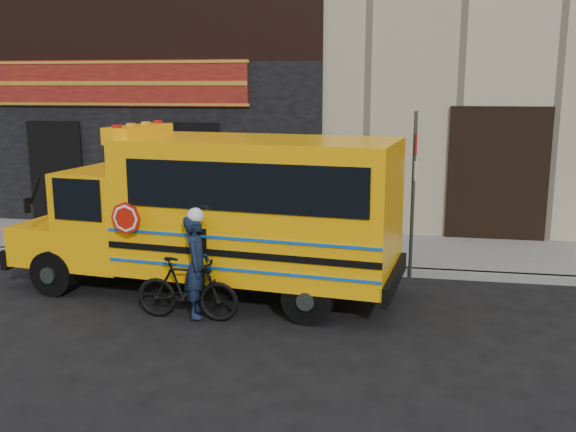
% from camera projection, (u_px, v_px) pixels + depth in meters
% --- Properties ---
extents(ground, '(120.00, 120.00, 0.00)m').
position_uv_depth(ground, '(275.00, 315.00, 10.24)').
color(ground, black).
rests_on(ground, ground).
extents(curb, '(40.00, 0.20, 0.15)m').
position_uv_depth(curb, '(302.00, 266.00, 12.72)').
color(curb, gray).
rests_on(curb, ground).
extents(sidewalk, '(40.00, 3.00, 0.15)m').
position_uv_depth(sidewalk, '(313.00, 248.00, 14.17)').
color(sidewalk, '#615F5B').
rests_on(sidewalk, ground).
extents(school_bus, '(7.10, 2.90, 2.92)m').
position_uv_depth(school_bus, '(224.00, 210.00, 11.01)').
color(school_bus, black).
rests_on(school_bus, ground).
extents(sign_pole, '(0.07, 0.28, 3.15)m').
position_uv_depth(sign_pole, '(413.00, 188.00, 11.88)').
color(sign_pole, '#3A413C').
rests_on(sign_pole, ground).
extents(bicycle, '(1.67, 0.50, 1.00)m').
position_uv_depth(bicycle, '(187.00, 289.00, 9.98)').
color(bicycle, black).
rests_on(bicycle, ground).
extents(cyclist, '(0.46, 0.64, 1.62)m').
position_uv_depth(cyclist, '(197.00, 269.00, 9.96)').
color(cyclist, '#101B31').
rests_on(cyclist, ground).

